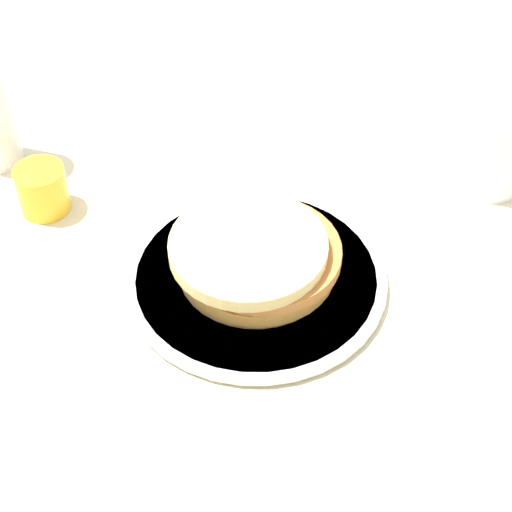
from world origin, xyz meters
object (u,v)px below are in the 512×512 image
Objects in this scene: plate at (256,277)px; juice_glass at (42,189)px; pancake_stack at (257,257)px; cream_jug at (496,140)px.

juice_glass is (-0.25, 0.14, 0.02)m from plate.
plate is 0.28m from juice_glass.
pancake_stack is (0.00, -0.00, 0.03)m from plate.
juice_glass is 0.55m from cream_jug.
pancake_stack is 1.28× the size of cream_jug.
pancake_stack is 0.29m from juice_glass.
plate is 1.57× the size of pancake_stack.
cream_jug is at bearing 0.72° from juice_glass.
plate is at bearing -153.88° from cream_jug.
pancake_stack reaches higher than plate.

